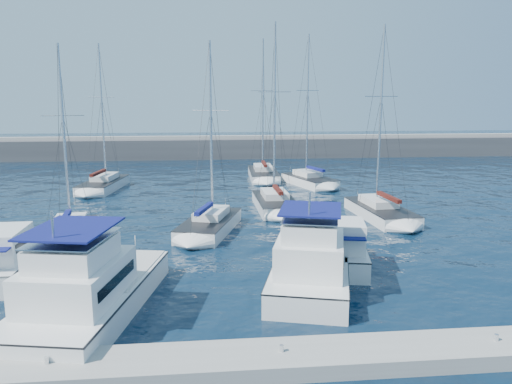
{
  "coord_description": "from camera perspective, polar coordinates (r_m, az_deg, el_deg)",
  "views": [
    {
      "loc": [
        -2.54,
        -27.04,
        9.43
      ],
      "look_at": [
        0.87,
        6.51,
        3.0
      ],
      "focal_mm": 35.0,
      "sensor_mm": 36.0,
      "label": 1
    }
  ],
  "objects": [
    {
      "name": "dock_cleat_near_port",
      "position": [
        19.05,
        -22.81,
        -17.3
      ],
      "size": [
        0.16,
        0.16,
        0.25
      ],
      "primitive_type": "cylinder",
      "color": "silver",
      "rests_on": "dock"
    },
    {
      "name": "dock_cleat_near_stbd",
      "position": [
        21.08,
        25.78,
        -14.74
      ],
      "size": [
        0.16,
        0.16,
        0.25
      ],
      "primitive_type": "cylinder",
      "color": "silver",
      "rests_on": "dock"
    },
    {
      "name": "motor_yacht_stbd_outer",
      "position": [
        28.44,
        9.84,
        -6.73
      ],
      "size": [
        3.76,
        6.1,
        3.2
      ],
      "rotation": [
        0.0,
        0.0,
        -0.21
      ],
      "color": "white",
      "rests_on": "ground"
    },
    {
      "name": "motor_yacht_stbd_inner",
      "position": [
        25.29,
        6.26,
        -8.42
      ],
      "size": [
        6.01,
        9.73,
        4.69
      ],
      "rotation": [
        0.0,
        0.0,
        -0.27
      ],
      "color": "silver",
      "rests_on": "ground"
    },
    {
      "name": "motor_yacht_port_inner",
      "position": [
        23.16,
        -18.73,
        -10.79
      ],
      "size": [
        6.0,
        11.21,
        4.69
      ],
      "rotation": [
        0.0,
        0.0,
        -0.19
      ],
      "color": "silver",
      "rests_on": "ground"
    },
    {
      "name": "breakwater",
      "position": [
        79.53,
        -3.96,
        4.73
      ],
      "size": [
        160.0,
        6.0,
        4.45
      ],
      "color": "#424244",
      "rests_on": "ground"
    },
    {
      "name": "sailboat_mid_d",
      "position": [
        42.57,
        2.21,
        -1.27
      ],
      "size": [
        3.28,
        8.04,
        15.83
      ],
      "rotation": [
        0.0,
        0.0,
        0.01
      ],
      "color": "white",
      "rests_on": "ground"
    },
    {
      "name": "sailboat_back_a",
      "position": [
        54.04,
        -17.02,
        0.83
      ],
      "size": [
        4.22,
        8.8,
        15.09
      ],
      "rotation": [
        0.0,
        0.0,
        -0.14
      ],
      "color": "silver",
      "rests_on": "ground"
    },
    {
      "name": "sailboat_mid_e",
      "position": [
        40.74,
        14.01,
        -2.15
      ],
      "size": [
        3.66,
        8.52,
        15.21
      ],
      "rotation": [
        0.0,
        0.0,
        0.07
      ],
      "color": "silver",
      "rests_on": "ground"
    },
    {
      "name": "sailboat_back_c",
      "position": [
        54.51,
        6.11,
        1.36
      ],
      "size": [
        5.25,
        8.03,
        16.27
      ],
      "rotation": [
        0.0,
        0.0,
        0.32
      ],
      "color": "silver",
      "rests_on": "ground"
    },
    {
      "name": "dock_cleat_centre",
      "position": [
        18.43,
        2.95,
        -17.41
      ],
      "size": [
        0.16,
        0.16,
        0.25
      ],
      "primitive_type": "cylinder",
      "color": "silver",
      "rests_on": "dock"
    },
    {
      "name": "dock",
      "position": [
        18.63,
        2.94,
        -18.56
      ],
      "size": [
        40.0,
        2.2,
        0.6
      ],
      "primitive_type": "cube",
      "color": "gray",
      "rests_on": "ground"
    },
    {
      "name": "sailboat_mid_a",
      "position": [
        35.45,
        -20.53,
        -4.47
      ],
      "size": [
        3.89,
        7.16,
        13.15
      ],
      "rotation": [
        0.0,
        0.0,
        0.12
      ],
      "color": "silver",
      "rests_on": "ground"
    },
    {
      "name": "sailboat_back_b",
      "position": [
        58.67,
        0.83,
        2.07
      ],
      "size": [
        3.49,
        9.23,
        16.34
      ],
      "rotation": [
        0.0,
        0.0,
        -0.04
      ],
      "color": "white",
      "rests_on": "ground"
    },
    {
      "name": "ground",
      "position": [
        28.75,
        -0.42,
        -8.35
      ],
      "size": [
        220.0,
        220.0,
        0.0
      ],
      "primitive_type": "plane",
      "color": "black",
      "rests_on": "ground"
    },
    {
      "name": "sailboat_mid_c",
      "position": [
        35.67,
        -5.32,
        -3.72
      ],
      "size": [
        5.03,
        8.15,
        13.57
      ],
      "rotation": [
        0.0,
        0.0,
        -0.29
      ],
      "color": "silver",
      "rests_on": "ground"
    },
    {
      "name": "motor_yacht_port_outer",
      "position": [
        29.56,
        -26.33,
        -7.05
      ],
      "size": [
        2.54,
        6.91,
        3.2
      ],
      "rotation": [
        0.0,
        0.0,
        0.01
      ],
      "color": "white",
      "rests_on": "ground"
    }
  ]
}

